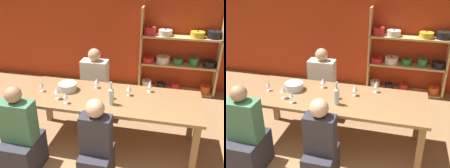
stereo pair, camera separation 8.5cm
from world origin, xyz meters
The scene contains 15 objects.
wall_back_red centered at (0.00, 3.83, 1.35)m, with size 8.80×0.06×2.70m.
shelf_unit centered at (0.99, 3.63, 0.70)m, with size 1.50×0.30×1.66m.
dining_table centered at (0.10, 1.71, 0.67)m, with size 2.42×0.89×0.76m.
mixing_bowl centered at (-0.54, 1.78, 0.82)m, with size 0.27×0.27×0.11m.
wine_bottle_green centered at (0.15, 1.52, 0.88)m, with size 0.07×0.07×0.31m.
wine_glass_empty_a centered at (-0.58, 1.51, 0.89)m, with size 0.08×0.08×0.18m.
wine_glass_white_a centered at (-0.42, 1.42, 0.87)m, with size 0.06×0.06×0.16m.
wine_glass_white_b centered at (0.60, 1.99, 0.87)m, with size 0.07×0.07×0.17m.
wine_glass_white_c centered at (-0.16, 1.95, 0.86)m, with size 0.08×0.08×0.15m.
wine_glass_white_d centered at (-0.88, 1.66, 0.86)m, with size 0.07×0.07×0.15m.
wine_glass_white_e centered at (0.12, 1.67, 0.88)m, with size 0.07×0.07×0.17m.
wine_glass_white_f centered at (0.33, 1.82, 0.87)m, with size 0.07×0.07×0.16m.
person_near_a centered at (-0.85, 0.95, 0.43)m, with size 0.41×0.51×1.17m.
person_far_a centered at (-0.35, 2.50, 0.42)m, with size 0.43×0.54×1.16m.
person_near_b centered at (0.10, 0.99, 0.41)m, with size 0.36×0.44×1.11m.
Camera 1 is at (0.81, -1.33, 2.45)m, focal length 42.00 mm.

